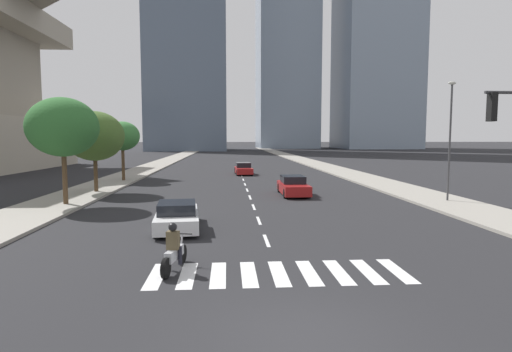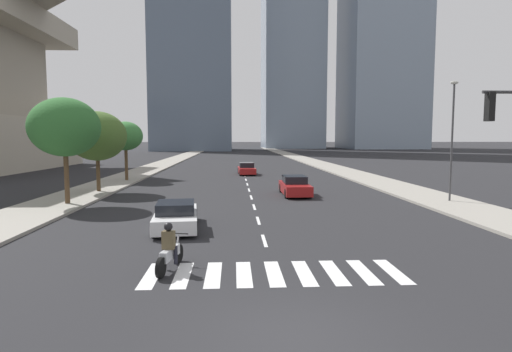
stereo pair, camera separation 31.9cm
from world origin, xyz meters
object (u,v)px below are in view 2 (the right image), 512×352
object	(u,v)px
street_lamp_east	(452,132)
street_tree_second	(97,136)
sedan_red_0	(247,169)
sedan_white_2	(176,216)
sedan_red_1	(295,186)
motorcycle_lead	(170,251)
street_tree_nearest	(65,127)
street_tree_third	(126,136)

from	to	relation	value
street_lamp_east	street_tree_second	bearing A→B (deg)	165.49
sedan_red_0	sedan_white_2	distance (m)	27.77
sedan_red_1	sedan_white_2	xyz separation A→B (m)	(-6.86, -10.64, -0.05)
motorcycle_lead	street_tree_nearest	world-z (taller)	street_tree_nearest
street_tree_nearest	sedan_red_0	bearing A→B (deg)	61.48
street_tree_second	street_tree_nearest	bearing A→B (deg)	-90.00
motorcycle_lead	street_tree_nearest	xyz separation A→B (m)	(-7.89, 12.58, 4.05)
street_tree_second	sedan_red_0	bearing A→B (deg)	53.04
motorcycle_lead	street_tree_second	size ratio (longest dim) A/B	0.36
street_tree_second	street_tree_third	size ratio (longest dim) A/B	1.08
motorcycle_lead	street_tree_nearest	distance (m)	15.39
street_tree_nearest	street_tree_third	xyz separation A→B (m)	(0.00, 13.85, -0.46)
sedan_red_0	sedan_red_1	bearing A→B (deg)	7.19
sedan_white_2	street_tree_second	distance (m)	14.89
sedan_red_1	street_lamp_east	distance (m)	10.62
sedan_red_1	street_tree_second	size ratio (longest dim) A/B	0.80
sedan_white_2	street_tree_nearest	size ratio (longest dim) A/B	0.75
sedan_red_1	street_tree_nearest	bearing A→B (deg)	-74.56
sedan_white_2	sedan_red_1	bearing A→B (deg)	-38.10
sedan_red_1	street_tree_third	size ratio (longest dim) A/B	0.87
motorcycle_lead	street_tree_third	distance (m)	27.82
motorcycle_lead	street_tree_third	xyz separation A→B (m)	(-7.89, 26.43, 3.58)
sedan_red_1	street_tree_nearest	size ratio (longest dim) A/B	0.75
motorcycle_lead	sedan_white_2	bearing A→B (deg)	17.85
street_tree_nearest	sedan_white_2	bearing A→B (deg)	-42.65
motorcycle_lead	street_lamp_east	size ratio (longest dim) A/B	0.29
motorcycle_lead	sedan_red_0	world-z (taller)	motorcycle_lead
street_lamp_east	street_tree_third	size ratio (longest dim) A/B	1.36
street_tree_nearest	street_tree_third	world-z (taller)	street_tree_nearest
motorcycle_lead	street_tree_nearest	bearing A→B (deg)	44.06
street_tree_nearest	street_tree_second	distance (m)	5.79
sedan_red_0	street_lamp_east	xyz separation A→B (m)	(11.88, -20.99, 3.79)
sedan_red_1	sedan_red_0	bearing A→B (deg)	-170.46
street_tree_nearest	street_tree_second	world-z (taller)	street_tree_nearest
motorcycle_lead	street_tree_second	xyz separation A→B (m)	(-7.89, 18.35, 3.56)
street_tree_third	sedan_red_0	bearing A→B (deg)	31.51
motorcycle_lead	sedan_red_1	size ratio (longest dim) A/B	0.45
street_lamp_east	sedan_red_1	bearing A→B (deg)	155.28
street_lamp_east	sedan_white_2	bearing A→B (deg)	-157.77
street_lamp_east	street_tree_second	size ratio (longest dim) A/B	1.26
sedan_red_0	street_tree_nearest	distance (m)	23.98
sedan_red_0	street_lamp_east	world-z (taller)	street_lamp_east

